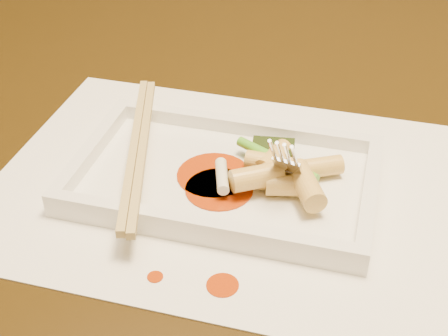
% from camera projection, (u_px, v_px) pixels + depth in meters
% --- Properties ---
extents(table, '(1.40, 0.90, 0.75)m').
position_uv_depth(table, '(277.00, 200.00, 0.69)').
color(table, black).
rests_on(table, ground).
extents(placemat, '(0.40, 0.30, 0.00)m').
position_uv_depth(placemat, '(224.00, 185.00, 0.55)').
color(placemat, white).
rests_on(placemat, table).
extents(sauce_splatter_a, '(0.02, 0.02, 0.00)m').
position_uv_depth(sauce_splatter_a, '(223.00, 285.00, 0.45)').
color(sauce_splatter_a, '#A83104').
rests_on(sauce_splatter_a, placemat).
extents(sauce_splatter_b, '(0.01, 0.01, 0.00)m').
position_uv_depth(sauce_splatter_b, '(155.00, 277.00, 0.46)').
color(sauce_splatter_b, '#A83104').
rests_on(sauce_splatter_b, placemat).
extents(plate_base, '(0.26, 0.16, 0.01)m').
position_uv_depth(plate_base, '(224.00, 181.00, 0.54)').
color(plate_base, white).
rests_on(plate_base, placemat).
extents(plate_rim_far, '(0.26, 0.01, 0.01)m').
position_uv_depth(plate_rim_far, '(244.00, 126.00, 0.60)').
color(plate_rim_far, white).
rests_on(plate_rim_far, plate_base).
extents(plate_rim_near, '(0.26, 0.01, 0.01)m').
position_uv_depth(plate_rim_near, '(199.00, 226.00, 0.48)').
color(plate_rim_near, white).
rests_on(plate_rim_near, plate_base).
extents(plate_rim_left, '(0.01, 0.14, 0.01)m').
position_uv_depth(plate_rim_left, '(92.00, 149.00, 0.56)').
color(plate_rim_left, white).
rests_on(plate_rim_left, plate_base).
extents(plate_rim_right, '(0.01, 0.14, 0.01)m').
position_uv_depth(plate_rim_right, '(370.00, 194.00, 0.51)').
color(plate_rim_right, white).
rests_on(plate_rim_right, plate_base).
extents(veg_piece, '(0.04, 0.03, 0.01)m').
position_uv_depth(veg_piece, '(273.00, 151.00, 0.56)').
color(veg_piece, black).
rests_on(veg_piece, plate_base).
extents(scallion_white, '(0.02, 0.04, 0.01)m').
position_uv_depth(scallion_white, '(222.00, 176.00, 0.52)').
color(scallion_white, '#EAEACC').
rests_on(scallion_white, plate_base).
extents(scallion_green, '(0.08, 0.05, 0.01)m').
position_uv_depth(scallion_green, '(277.00, 160.00, 0.54)').
color(scallion_green, '#409B19').
rests_on(scallion_green, plate_base).
extents(chopstick_a, '(0.07, 0.22, 0.01)m').
position_uv_depth(chopstick_a, '(134.00, 147.00, 0.55)').
color(chopstick_a, tan).
rests_on(chopstick_a, plate_rim_near).
extents(chopstick_b, '(0.07, 0.22, 0.01)m').
position_uv_depth(chopstick_b, '(143.00, 148.00, 0.55)').
color(chopstick_b, tan).
rests_on(chopstick_b, plate_rim_near).
extents(fork, '(0.09, 0.10, 0.14)m').
position_uv_depth(fork, '(314.00, 104.00, 0.50)').
color(fork, silver).
rests_on(fork, plate_base).
extents(sauce_blob_0, '(0.07, 0.07, 0.00)m').
position_uv_depth(sauce_blob_0, '(214.00, 175.00, 0.54)').
color(sauce_blob_0, '#A83104').
rests_on(sauce_blob_0, plate_base).
extents(sauce_blob_1, '(0.06, 0.06, 0.00)m').
position_uv_depth(sauce_blob_1, '(219.00, 189.00, 0.53)').
color(sauce_blob_1, '#A83104').
rests_on(sauce_blob_1, plate_base).
extents(rice_cake_0, '(0.04, 0.03, 0.02)m').
position_uv_depth(rice_cake_0, '(290.00, 186.00, 0.52)').
color(rice_cake_0, '#E3C76A').
rests_on(rice_cake_0, plate_base).
extents(rice_cake_1, '(0.03, 0.05, 0.02)m').
position_uv_depth(rice_cake_1, '(271.00, 169.00, 0.53)').
color(rice_cake_1, '#E3C76A').
rests_on(rice_cake_1, plate_base).
extents(rice_cake_2, '(0.05, 0.04, 0.02)m').
position_uv_depth(rice_cake_2, '(257.00, 177.00, 0.51)').
color(rice_cake_2, '#E3C76A').
rests_on(rice_cake_2, plate_base).
extents(rice_cake_3, '(0.04, 0.02, 0.02)m').
position_uv_depth(rice_cake_3, '(269.00, 163.00, 0.54)').
color(rice_cake_3, '#E3C76A').
rests_on(rice_cake_3, plate_base).
extents(rice_cake_4, '(0.05, 0.04, 0.02)m').
position_uv_depth(rice_cake_4, '(313.00, 168.00, 0.54)').
color(rice_cake_4, '#E3C76A').
rests_on(rice_cake_4, plate_base).
extents(rice_cake_5, '(0.04, 0.05, 0.02)m').
position_uv_depth(rice_cake_5, '(306.00, 185.00, 0.51)').
color(rice_cake_5, '#E3C76A').
rests_on(rice_cake_5, plate_base).
extents(rice_cake_6, '(0.03, 0.04, 0.02)m').
position_uv_depth(rice_cake_6, '(274.00, 157.00, 0.55)').
color(rice_cake_6, '#E3C76A').
rests_on(rice_cake_6, plate_base).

